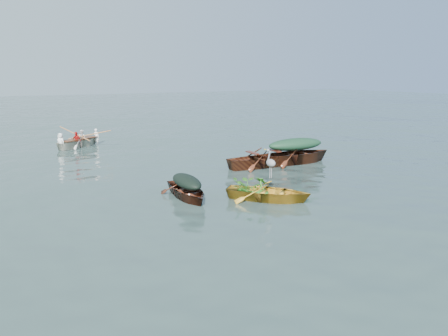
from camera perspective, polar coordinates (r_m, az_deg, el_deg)
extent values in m
plane|color=#304440|center=(14.56, 3.99, -2.71)|extent=(140.00, 140.00, 0.00)
imported|color=orange|center=(13.30, 5.79, -4.19)|extent=(3.15, 3.26, 0.85)
imported|color=#471F10|center=(13.53, -4.86, -3.89)|extent=(1.40, 3.25, 0.76)
imported|color=#532813|center=(18.82, 9.25, 0.60)|extent=(4.84, 1.83, 1.13)
imported|color=brown|center=(17.97, 5.14, 0.16)|extent=(4.47, 1.57, 1.03)
imported|color=silver|center=(23.98, -18.31, 2.64)|extent=(3.80, 3.01, 0.87)
ellipsoid|color=black|center=(13.38, -4.90, -1.51)|extent=(0.77, 1.78, 0.40)
ellipsoid|color=#183B26|center=(18.67, 9.34, 3.08)|extent=(2.66, 1.01, 0.52)
imported|color=#27741E|center=(13.25, 3.55, -0.96)|extent=(1.12, 1.14, 0.60)
imported|color=white|center=(23.87, -18.44, 4.57)|extent=(2.78, 2.30, 0.76)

